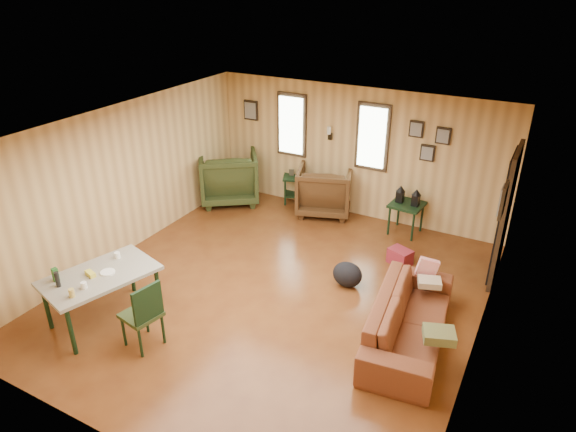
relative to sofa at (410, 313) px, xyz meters
name	(u,v)px	position (x,y,z in m)	size (l,w,h in m)	color
room	(295,212)	(-1.82, 0.40, 0.79)	(5.54, 6.04, 2.44)	brown
sofa	(410,313)	(0.00, 0.00, 0.00)	(2.14, 0.62, 0.84)	brown
recliner_brown	(325,188)	(-2.49, 2.90, 0.09)	(0.98, 0.92, 1.01)	#472C15
recliner_green	(229,174)	(-4.38, 2.51, 0.14)	(1.09, 1.02, 1.12)	#2F3A1A
end_table	(297,184)	(-3.16, 3.09, -0.04)	(0.68, 0.66, 0.68)	black
side_table	(407,202)	(-0.88, 2.80, 0.17)	(0.59, 0.59, 0.87)	black
cooler	(400,257)	(-0.64, 1.75, -0.29)	(0.42, 0.36, 0.25)	maroon
backpack	(347,274)	(-1.14, 0.77, -0.23)	(0.47, 0.37, 0.38)	black
sofa_pillows	(433,302)	(0.21, 0.24, 0.07)	(0.84, 1.53, 0.32)	brown
dining_table	(99,279)	(-3.65, -1.50, 0.23)	(1.19, 1.57, 0.91)	gray
dining_chair	(144,312)	(-2.79, -1.64, 0.10)	(0.49, 0.49, 0.92)	#2F3A1A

